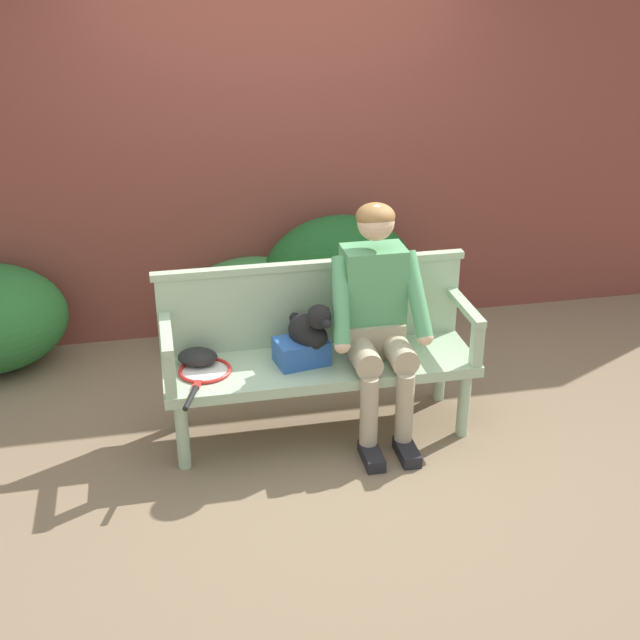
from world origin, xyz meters
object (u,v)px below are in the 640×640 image
at_px(baseball_glove, 198,357).
at_px(sports_bag, 302,351).
at_px(dog_on_bench, 310,331).
at_px(garden_bench, 320,370).
at_px(person_seated, 376,313).
at_px(tennis_racket, 204,372).

xyz_separation_m(baseball_glove, sports_bag, (0.56, -0.10, 0.02)).
bearing_deg(dog_on_bench, garden_bench, 2.84).
relative_size(baseball_glove, sports_bag, 0.79).
height_order(garden_bench, sports_bag, sports_bag).
bearing_deg(garden_bench, sports_bag, -179.87).
height_order(garden_bench, person_seated, person_seated).
height_order(tennis_racket, sports_bag, sports_bag).
distance_m(dog_on_bench, tennis_racket, 0.62).
relative_size(garden_bench, person_seated, 1.31).
bearing_deg(garden_bench, dog_on_bench, -177.16).
xyz_separation_m(garden_bench, tennis_racket, (-0.65, -0.02, 0.07)).
relative_size(dog_on_bench, baseball_glove, 1.72).
bearing_deg(person_seated, garden_bench, 176.94).
distance_m(tennis_racket, baseball_glove, 0.13).
height_order(dog_on_bench, sports_bag, dog_on_bench).
height_order(person_seated, tennis_racket, person_seated).
relative_size(garden_bench, baseball_glove, 7.88).
bearing_deg(baseball_glove, garden_bench, 8.11).
bearing_deg(tennis_racket, garden_bench, 2.14).
distance_m(garden_bench, tennis_racket, 0.65).
bearing_deg(garden_bench, tennis_racket, -177.86).
relative_size(dog_on_bench, sports_bag, 1.35).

